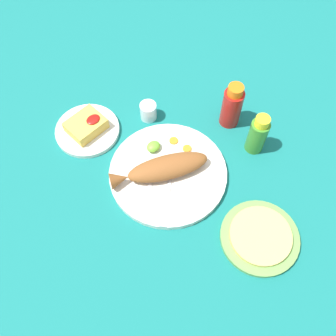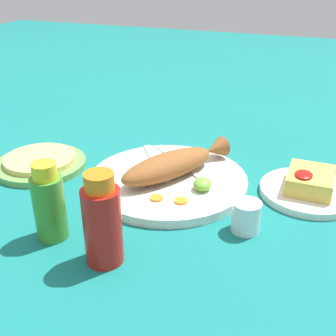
# 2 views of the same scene
# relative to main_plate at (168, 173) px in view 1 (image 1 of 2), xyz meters

# --- Properties ---
(ground_plane) EXTENTS (4.00, 4.00, 0.00)m
(ground_plane) POSITION_rel_main_plate_xyz_m (0.00, 0.00, -0.01)
(ground_plane) COLOR #146B66
(main_plate) EXTENTS (0.33, 0.33, 0.02)m
(main_plate) POSITION_rel_main_plate_xyz_m (0.00, 0.00, 0.00)
(main_plate) COLOR silver
(main_plate) RESTS_ON ground_plane
(fried_fish) EXTENTS (0.26, 0.18, 0.05)m
(fried_fish) POSITION_rel_main_plate_xyz_m (-0.01, 0.01, 0.03)
(fried_fish) COLOR brown
(fried_fish) RESTS_ON main_plate
(fork_near) EXTENTS (0.16, 0.12, 0.00)m
(fork_near) POSITION_rel_main_plate_xyz_m (-0.06, -0.06, 0.01)
(fork_near) COLOR silver
(fork_near) RESTS_ON main_plate
(fork_far) EXTENTS (0.13, 0.15, 0.00)m
(fork_far) POSITION_rel_main_plate_xyz_m (-0.08, -0.02, 0.01)
(fork_far) COLOR silver
(fork_far) RESTS_ON main_plate
(carrot_slice_near) EXTENTS (0.03, 0.03, 0.00)m
(carrot_slice_near) POSITION_rel_main_plate_xyz_m (0.09, 0.01, 0.01)
(carrot_slice_near) COLOR orange
(carrot_slice_near) RESTS_ON main_plate
(carrot_slice_mid) EXTENTS (0.03, 0.03, 0.00)m
(carrot_slice_mid) POSITION_rel_main_plate_xyz_m (0.08, 0.06, 0.01)
(carrot_slice_mid) COLOR orange
(carrot_slice_mid) RESTS_ON main_plate
(lime_wedge_main) EXTENTS (0.04, 0.04, 0.02)m
(lime_wedge_main) POSITION_rel_main_plate_xyz_m (0.02, 0.08, 0.02)
(lime_wedge_main) COLOR #6BB233
(lime_wedge_main) RESTS_ON main_plate
(hot_sauce_bottle_red) EXTENTS (0.06, 0.06, 0.15)m
(hot_sauce_bottle_red) POSITION_rel_main_plate_xyz_m (0.26, 0.00, 0.06)
(hot_sauce_bottle_red) COLOR #B21914
(hot_sauce_bottle_red) RESTS_ON ground_plane
(hot_sauce_bottle_green) EXTENTS (0.05, 0.05, 0.14)m
(hot_sauce_bottle_green) POSITION_rel_main_plate_xyz_m (0.24, -0.11, 0.05)
(hot_sauce_bottle_green) COLOR #3D8428
(hot_sauce_bottle_green) RESTS_ON ground_plane
(salt_cup) EXTENTS (0.05, 0.05, 0.06)m
(salt_cup) POSITION_rel_main_plate_xyz_m (0.10, 0.18, 0.02)
(salt_cup) COLOR silver
(salt_cup) RESTS_ON ground_plane
(side_plate_fries) EXTENTS (0.19, 0.19, 0.01)m
(side_plate_fries) POSITION_rel_main_plate_xyz_m (-0.06, 0.27, -0.00)
(side_plate_fries) COLOR silver
(side_plate_fries) RESTS_ON ground_plane
(fries_pile) EXTENTS (0.10, 0.09, 0.04)m
(fries_pile) POSITION_rel_main_plate_xyz_m (-0.06, 0.27, 0.02)
(fries_pile) COLOR gold
(fries_pile) RESTS_ON side_plate_fries
(tortilla_plate) EXTENTS (0.20, 0.20, 0.01)m
(tortilla_plate) POSITION_rel_main_plate_xyz_m (0.03, -0.30, -0.00)
(tortilla_plate) COLOR #6B9E4C
(tortilla_plate) RESTS_ON ground_plane
(tortilla_stack) EXTENTS (0.16, 0.16, 0.01)m
(tortilla_stack) POSITION_rel_main_plate_xyz_m (0.03, -0.30, 0.01)
(tortilla_stack) COLOR #E0C666
(tortilla_stack) RESTS_ON tortilla_plate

